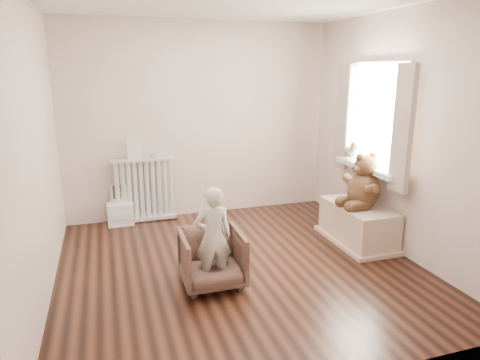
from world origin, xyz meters
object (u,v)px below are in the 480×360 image
object	(u,v)px
teddy_bear	(364,188)
plush_cat	(351,151)
radiator	(145,193)
toy_vanity	(120,204)
toy_bench	(358,226)
child	(213,237)
armchair	(212,259)

from	to	relation	value
teddy_bear	plush_cat	world-z (taller)	plush_cat
teddy_bear	radiator	bearing A→B (deg)	143.54
radiator	plush_cat	distance (m)	2.71
toy_vanity	plush_cat	world-z (taller)	plush_cat
teddy_bear	toy_bench	bearing A→B (deg)	95.72
child	plush_cat	bearing A→B (deg)	-152.69
radiator	toy_vanity	distance (m)	0.35
child	toy_bench	size ratio (longest dim) A/B	0.99
child	plush_cat	xyz separation A→B (m)	(2.02, 1.01, 0.50)
toy_vanity	toy_bench	xyz separation A→B (m)	(2.63, -1.45, -0.08)
child	plush_cat	world-z (taller)	plush_cat
toy_bench	toy_vanity	bearing A→B (deg)	151.10
child	teddy_bear	xyz separation A→B (m)	(1.89, 0.48, 0.17)
armchair	child	xyz separation A→B (m)	(0.00, -0.05, 0.23)
toy_bench	teddy_bear	xyz separation A→B (m)	(0.01, -0.06, 0.47)
toy_vanity	toy_bench	distance (m)	3.01
armchair	child	size ratio (longest dim) A/B	0.61
toy_vanity	radiator	bearing A→B (deg)	5.25
toy_vanity	armchair	xyz separation A→B (m)	(0.75, -1.94, -0.01)
toy_vanity	teddy_bear	xyz separation A→B (m)	(2.64, -1.51, 0.40)
radiator	toy_bench	world-z (taller)	radiator
radiator	plush_cat	bearing A→B (deg)	-22.46
armchair	toy_bench	world-z (taller)	armchair
teddy_bear	plush_cat	size ratio (longest dim) A/B	2.30
radiator	child	world-z (taller)	child
radiator	teddy_bear	size ratio (longest dim) A/B	1.39
teddy_bear	toy_vanity	bearing A→B (deg)	147.42
toy_vanity	child	distance (m)	2.14
toy_bench	plush_cat	bearing A→B (deg)	73.48
child	toy_bench	xyz separation A→B (m)	(1.88, 0.53, -0.30)
toy_vanity	child	size ratio (longest dim) A/B	0.55
armchair	child	bearing A→B (deg)	-89.17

